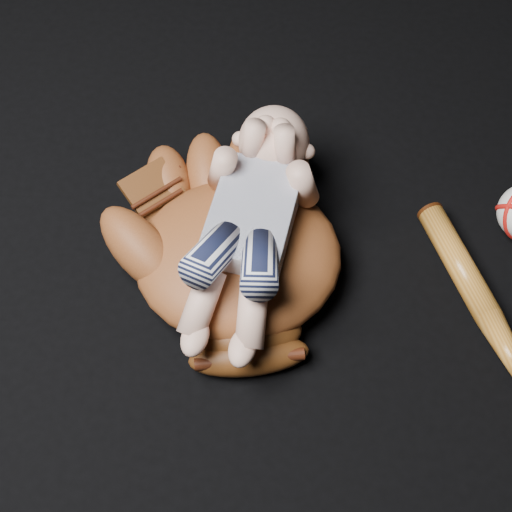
# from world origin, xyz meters

# --- Properties ---
(baseball_glove) EXTENTS (0.43, 0.47, 0.13)m
(baseball_glove) POSITION_xyz_m (-0.02, 0.00, 0.06)
(baseball_glove) COLOR brown
(baseball_glove) RESTS_ON ground
(newborn_baby) EXTENTS (0.24, 0.41, 0.16)m
(newborn_baby) POSITION_xyz_m (-0.01, 0.00, 0.13)
(newborn_baby) COLOR #D8A38B
(newborn_baby) RESTS_ON baseball_glove
(baseball_bat) EXTENTS (0.20, 0.41, 0.04)m
(baseball_bat) POSITION_xyz_m (0.34, -0.08, 0.02)
(baseball_bat) COLOR #B36D22
(baseball_bat) RESTS_ON ground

